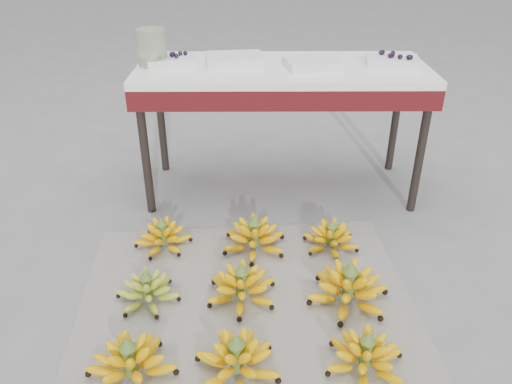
{
  "coord_description": "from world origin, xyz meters",
  "views": [
    {
      "loc": [
        -0.08,
        -1.46,
        1.29
      ],
      "look_at": [
        -0.07,
        0.29,
        0.31
      ],
      "focal_mm": 35.0,
      "sensor_mm": 36.0,
      "label": 1
    }
  ],
  "objects_px": {
    "bunch_back_left": "(163,236)",
    "bunch_front_right": "(365,356)",
    "tray_right": "(313,63)",
    "bunch_back_center": "(254,237)",
    "newspaper_mat": "(247,303)",
    "tray_far_right": "(392,61)",
    "glass_jar": "(152,48)",
    "bunch_mid_right": "(349,288)",
    "bunch_front_center": "(237,361)",
    "tray_left": "(235,59)",
    "bunch_mid_center": "(242,287)",
    "bunch_front_left": "(131,364)",
    "bunch_back_right": "(331,238)",
    "tray_far_left": "(171,60)",
    "vendor_table": "(282,81)",
    "bunch_mid_left": "(148,291)"
  },
  "relations": [
    {
      "from": "bunch_back_left",
      "to": "bunch_front_right",
      "type": "bearing_deg",
      "value": -48.16
    },
    {
      "from": "bunch_front_right",
      "to": "tray_right",
      "type": "xyz_separation_m",
      "value": [
        -0.08,
        1.18,
        0.62
      ]
    },
    {
      "from": "bunch_back_left",
      "to": "bunch_back_center",
      "type": "height_order",
      "value": "bunch_back_center"
    },
    {
      "from": "newspaper_mat",
      "to": "tray_right",
      "type": "height_order",
      "value": "tray_right"
    },
    {
      "from": "tray_far_right",
      "to": "glass_jar",
      "type": "relative_size",
      "value": 1.56
    },
    {
      "from": "bunch_mid_right",
      "to": "glass_jar",
      "type": "height_order",
      "value": "glass_jar"
    },
    {
      "from": "bunch_front_center",
      "to": "tray_left",
      "type": "relative_size",
      "value": 1.24
    },
    {
      "from": "bunch_front_center",
      "to": "bunch_mid_center",
      "type": "bearing_deg",
      "value": 108.65
    },
    {
      "from": "bunch_back_left",
      "to": "bunch_mid_center",
      "type": "bearing_deg",
      "value": -50.43
    },
    {
      "from": "bunch_mid_center",
      "to": "glass_jar",
      "type": "distance_m",
      "value": 1.2
    },
    {
      "from": "newspaper_mat",
      "to": "tray_right",
      "type": "xyz_separation_m",
      "value": [
        0.3,
        0.87,
        0.68
      ]
    },
    {
      "from": "bunch_mid_right",
      "to": "bunch_front_left",
      "type": "bearing_deg",
      "value": -140.0
    },
    {
      "from": "bunch_mid_right",
      "to": "tray_left",
      "type": "xyz_separation_m",
      "value": [
        -0.44,
        0.93,
        0.61
      ]
    },
    {
      "from": "newspaper_mat",
      "to": "bunch_back_left",
      "type": "xyz_separation_m",
      "value": [
        -0.37,
        0.37,
        0.05
      ]
    },
    {
      "from": "bunch_back_center",
      "to": "glass_jar",
      "type": "bearing_deg",
      "value": 123.0
    },
    {
      "from": "bunch_back_right",
      "to": "tray_far_left",
      "type": "xyz_separation_m",
      "value": [
        -0.72,
        0.58,
        0.62
      ]
    },
    {
      "from": "newspaper_mat",
      "to": "bunch_mid_center",
      "type": "bearing_deg",
      "value": 126.04
    },
    {
      "from": "bunch_back_center",
      "to": "tray_right",
      "type": "xyz_separation_m",
      "value": [
        0.28,
        0.52,
        0.62
      ]
    },
    {
      "from": "bunch_back_center",
      "to": "bunch_back_right",
      "type": "bearing_deg",
      "value": -5.74
    },
    {
      "from": "bunch_mid_center",
      "to": "tray_far_right",
      "type": "distance_m",
      "value": 1.29
    },
    {
      "from": "bunch_front_right",
      "to": "vendor_table",
      "type": "relative_size",
      "value": 0.2
    },
    {
      "from": "bunch_front_center",
      "to": "vendor_table",
      "type": "bearing_deg",
      "value": 101.23
    },
    {
      "from": "bunch_back_left",
      "to": "vendor_table",
      "type": "bearing_deg",
      "value": 39.21
    },
    {
      "from": "bunch_front_left",
      "to": "bunch_front_right",
      "type": "relative_size",
      "value": 1.26
    },
    {
      "from": "bunch_back_right",
      "to": "tray_left",
      "type": "relative_size",
      "value": 0.92
    },
    {
      "from": "bunch_back_center",
      "to": "tray_left",
      "type": "bearing_deg",
      "value": 91.64
    },
    {
      "from": "bunch_mid_center",
      "to": "bunch_front_left",
      "type": "bearing_deg",
      "value": -139.88
    },
    {
      "from": "bunch_front_right",
      "to": "bunch_mid_left",
      "type": "distance_m",
      "value": 0.82
    },
    {
      "from": "bunch_back_center",
      "to": "bunch_front_center",
      "type": "bearing_deg",
      "value": -101.73
    },
    {
      "from": "bunch_front_center",
      "to": "tray_far_left",
      "type": "bearing_deg",
      "value": 124.87
    },
    {
      "from": "newspaper_mat",
      "to": "tray_left",
      "type": "relative_size",
      "value": 4.33
    },
    {
      "from": "bunch_front_center",
      "to": "bunch_back_center",
      "type": "distance_m",
      "value": 0.68
    },
    {
      "from": "newspaper_mat",
      "to": "bunch_front_center",
      "type": "bearing_deg",
      "value": -94.75
    },
    {
      "from": "newspaper_mat",
      "to": "bunch_back_left",
      "type": "height_order",
      "value": "bunch_back_left"
    },
    {
      "from": "tray_left",
      "to": "tray_right",
      "type": "relative_size",
      "value": 1.04
    },
    {
      "from": "tray_far_left",
      "to": "bunch_mid_left",
      "type": "bearing_deg",
      "value": -90.68
    },
    {
      "from": "bunch_mid_center",
      "to": "newspaper_mat",
      "type": "bearing_deg",
      "value": -61.15
    },
    {
      "from": "bunch_mid_center",
      "to": "bunch_back_right",
      "type": "height_order",
      "value": "bunch_mid_center"
    },
    {
      "from": "newspaper_mat",
      "to": "bunch_back_center",
      "type": "height_order",
      "value": "bunch_back_center"
    },
    {
      "from": "bunch_mid_center",
      "to": "tray_far_right",
      "type": "bearing_deg",
      "value": 44.28
    },
    {
      "from": "bunch_back_left",
      "to": "tray_far_right",
      "type": "bearing_deg",
      "value": 21.13
    },
    {
      "from": "bunch_front_right",
      "to": "glass_jar",
      "type": "height_order",
      "value": "glass_jar"
    },
    {
      "from": "bunch_front_left",
      "to": "bunch_back_center",
      "type": "height_order",
      "value": "bunch_back_center"
    },
    {
      "from": "tray_far_right",
      "to": "bunch_back_center",
      "type": "bearing_deg",
      "value": -139.43
    },
    {
      "from": "tray_far_left",
      "to": "glass_jar",
      "type": "height_order",
      "value": "glass_jar"
    },
    {
      "from": "tray_right",
      "to": "newspaper_mat",
      "type": "bearing_deg",
      "value": -109.32
    },
    {
      "from": "bunch_front_left",
      "to": "bunch_mid_left",
      "type": "relative_size",
      "value": 1.13
    },
    {
      "from": "bunch_back_center",
      "to": "tray_far_left",
      "type": "distance_m",
      "value": 0.94
    },
    {
      "from": "bunch_mid_center",
      "to": "bunch_mid_right",
      "type": "relative_size",
      "value": 0.81
    },
    {
      "from": "bunch_front_right",
      "to": "tray_left",
      "type": "relative_size",
      "value": 0.93
    }
  ]
}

